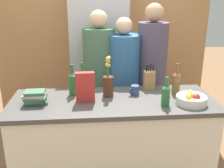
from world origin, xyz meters
name	(u,v)px	position (x,y,z in m)	size (l,w,h in m)	color
kitchen_island	(113,144)	(0.00, 0.00, 0.46)	(1.83, 0.70, 0.91)	silver
back_wall_wood	(103,32)	(0.00, 1.63, 1.30)	(3.03, 0.12, 2.60)	#AD7A4C
refrigerator	(99,58)	(-0.08, 1.27, 1.00)	(0.72, 0.63, 2.00)	#B7B7BC
fruit_bowl	(191,99)	(0.66, -0.15, 0.96)	(0.26, 0.26, 0.10)	silver
knife_block	(149,80)	(0.39, 0.27, 1.01)	(0.10, 0.09, 0.25)	#A87A4C
flower_vase	(108,83)	(-0.03, 0.11, 1.03)	(0.10, 0.10, 0.37)	#4C2D1E
cereal_box	(85,87)	(-0.24, -0.02, 1.04)	(0.17, 0.07, 0.27)	red
coffee_mug	(135,90)	(0.22, 0.12, 0.96)	(0.11, 0.09, 0.09)	#334770
book_stack	(35,98)	(-0.67, -0.04, 0.97)	(0.21, 0.15, 0.12)	#3D6047
bottle_oil	(176,82)	(0.60, 0.11, 1.03)	(0.07, 0.07, 0.30)	brown
bottle_vinegar	(166,95)	(0.43, -0.17, 1.01)	(0.07, 0.07, 0.25)	#286633
bottle_wine	(72,83)	(-0.36, 0.16, 1.03)	(0.07, 0.07, 0.29)	#286633
bottle_water	(82,80)	(-0.27, 0.26, 1.02)	(0.07, 0.07, 0.28)	#286633
person_at_sink	(99,76)	(-0.09, 0.70, 0.93)	(0.36, 0.36, 1.65)	#383842
person_in_blue	(123,80)	(0.18, 0.66, 0.88)	(0.37, 0.37, 1.58)	#383842
person_in_red_tee	(151,72)	(0.50, 0.66, 0.97)	(0.34, 0.34, 1.72)	#383842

